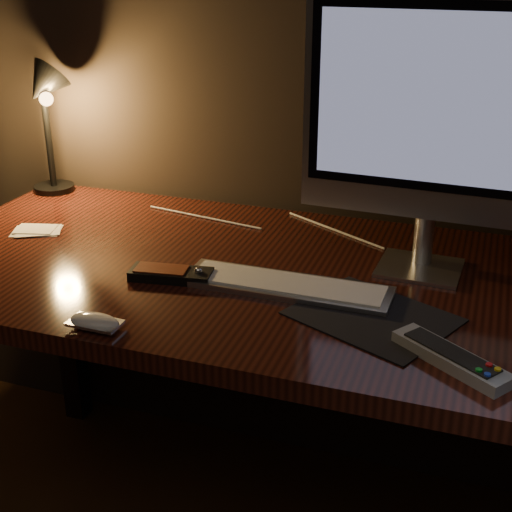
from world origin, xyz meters
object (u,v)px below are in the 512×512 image
(media_remote, at_px, (171,274))
(keyboard, at_px, (287,285))
(desk_lamp, at_px, (45,104))
(tv_remote, at_px, (451,358))
(monitor, at_px, (434,118))
(mouse, at_px, (95,324))
(desk, at_px, (283,312))

(media_remote, bearing_deg, keyboard, -0.60)
(desk_lamp, bearing_deg, keyboard, -24.64)
(media_remote, bearing_deg, tv_remote, -23.06)
(monitor, bearing_deg, keyboard, -141.40)
(desk_lamp, bearing_deg, mouse, -51.37)
(mouse, xyz_separation_m, tv_remote, (0.60, 0.08, 0.00))
(keyboard, bearing_deg, desk, 108.95)
(media_remote, bearing_deg, monitor, 15.03)
(monitor, bearing_deg, mouse, -137.12)
(desk, bearing_deg, keyboard, -71.42)
(mouse, xyz_separation_m, desk_lamp, (-0.49, 0.61, 0.24))
(tv_remote, bearing_deg, desk_lamp, -171.07)
(desk_lamp, bearing_deg, monitor, -10.03)
(keyboard, bearing_deg, tv_remote, -28.10)
(desk, bearing_deg, desk_lamp, 163.39)
(tv_remote, relative_size, desk_lamp, 0.55)
(keyboard, relative_size, media_remote, 2.39)
(desk, height_order, tv_remote, tv_remote)
(monitor, bearing_deg, media_remote, -153.98)
(media_remote, height_order, tv_remote, media_remote)
(desk, height_order, keyboard, keyboard)
(monitor, relative_size, media_remote, 3.11)
(media_remote, relative_size, desk_lamp, 0.47)
(monitor, height_order, media_remote, monitor)
(desk, xyz_separation_m, monitor, (0.28, 0.04, 0.45))
(keyboard, distance_m, mouse, 0.38)
(monitor, height_order, tv_remote, monitor)
(mouse, distance_m, desk_lamp, 0.82)
(desk, height_order, mouse, mouse)
(desk_lamp, bearing_deg, tv_remote, -25.79)
(keyboard, distance_m, tv_remote, 0.38)
(desk, distance_m, keyboard, 0.20)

